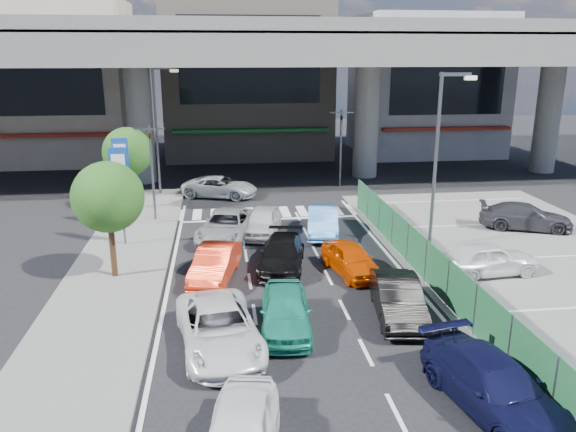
{
  "coord_description": "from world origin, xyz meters",
  "views": [
    {
      "loc": [
        -2.63,
        -17.86,
        8.78
      ],
      "look_at": [
        0.24,
        5.39,
        1.97
      ],
      "focal_mm": 35.0,
      "sensor_mm": 36.0,
      "label": 1
    }
  ],
  "objects": [
    {
      "name": "tree_far",
      "position": [
        -7.8,
        14.5,
        3.39
      ],
      "size": [
        2.8,
        2.8,
        4.8
      ],
      "color": "#382314",
      "rests_on": "ground"
    },
    {
      "name": "taxi_teal_mid",
      "position": [
        -0.66,
        -1.24,
        0.69
      ],
      "size": [
        1.99,
        4.18,
        1.38
      ],
      "primitive_type": "imported",
      "rotation": [
        0.0,
        0.0,
        -0.09
      ],
      "color": "#1E9478",
      "rests_on": "ground"
    },
    {
      "name": "building_center",
      "position": [
        0.0,
        32.97,
        7.49
      ],
      "size": [
        14.0,
        10.9,
        15.0
      ],
      "color": "gray",
      "rests_on": "ground"
    },
    {
      "name": "traffic_light_right",
      "position": [
        5.5,
        19.0,
        3.94
      ],
      "size": [
        1.6,
        1.24,
        5.2
      ],
      "color": "#595B60",
      "rests_on": "ground"
    },
    {
      "name": "kei_truck_front_right",
      "position": [
        2.4,
        8.64,
        0.69
      ],
      "size": [
        2.14,
        4.37,
        1.38
      ],
      "primitive_type": "imported",
      "rotation": [
        0.0,
        0.0,
        -0.17
      ],
      "color": "#4F8FDA",
      "rests_on": "ground"
    },
    {
      "name": "building_west",
      "position": [
        -16.0,
        31.97,
        6.49
      ],
      "size": [
        12.0,
        10.9,
        13.0
      ],
      "color": "gray",
      "rests_on": "ground"
    },
    {
      "name": "parked_sedan_white",
      "position": [
        8.1,
        2.42,
        0.75
      ],
      "size": [
        4.16,
        1.98,
        1.37
      ],
      "primitive_type": "imported",
      "rotation": [
        0.0,
        0.0,
        1.66
      ],
      "color": "white",
      "rests_on": "parking_lot"
    },
    {
      "name": "building_east",
      "position": [
        16.0,
        31.97,
        5.99
      ],
      "size": [
        12.0,
        10.9,
        12.0
      ],
      "color": "gray",
      "rests_on": "ground"
    },
    {
      "name": "sedan_white_front_mid",
      "position": [
        -0.61,
        8.94,
        0.68
      ],
      "size": [
        2.49,
        4.24,
        1.35
      ],
      "primitive_type": "imported",
      "rotation": [
        0.0,
        0.0,
        -0.24
      ],
      "color": "silver",
      "rests_on": "ground"
    },
    {
      "name": "sidewalk_left",
      "position": [
        -7.0,
        4.0,
        0.06
      ],
      "size": [
        4.0,
        30.0,
        0.12
      ],
      "primitive_type": "cube",
      "color": "#5F5F5C",
      "rests_on": "ground"
    },
    {
      "name": "crossing_wagon_silver",
      "position": [
        -2.67,
        16.95,
        0.65
      ],
      "size": [
        5.12,
        3.52,
        1.3
      ],
      "primitive_type": "imported",
      "rotation": [
        0.0,
        0.0,
        1.25
      ],
      "color": "#B4B8BC",
      "rests_on": "ground"
    },
    {
      "name": "street_lamp_right",
      "position": [
        7.17,
        6.0,
        4.77
      ],
      "size": [
        1.65,
        0.22,
        8.0
      ],
      "color": "#595B60",
      "rests_on": "ground"
    },
    {
      "name": "traffic_cone",
      "position": [
        6.54,
        3.74,
        0.4
      ],
      "size": [
        0.38,
        0.38,
        0.68
      ],
      "primitive_type": "cone",
      "rotation": [
        0.0,
        0.0,
        0.09
      ],
      "color": "red",
      "rests_on": "parking_lot"
    },
    {
      "name": "fence_run",
      "position": [
        5.3,
        1.0,
        0.9
      ],
      "size": [
        0.16,
        22.0,
        1.8
      ],
      "primitive_type": null,
      "color": "#1D5531",
      "rests_on": "ground"
    },
    {
      "name": "taxi_orange_left",
      "position": [
        -2.95,
        3.46,
        0.67
      ],
      "size": [
        2.26,
        4.25,
        1.33
      ],
      "primitive_type": "imported",
      "rotation": [
        0.0,
        0.0,
        -0.22
      ],
      "color": "#F83719",
      "rests_on": "ground"
    },
    {
      "name": "hatch_black_mid_right",
      "position": [
        3.28,
        -0.78,
        0.69
      ],
      "size": [
        2.01,
        4.35,
        1.38
      ],
      "primitive_type": "imported",
      "rotation": [
        0.0,
        0.0,
        -0.13
      ],
      "color": "black",
      "rests_on": "ground"
    },
    {
      "name": "tree_near",
      "position": [
        -7.0,
        4.0,
        3.39
      ],
      "size": [
        2.8,
        2.8,
        4.8
      ],
      "color": "#382314",
      "rests_on": "ground"
    },
    {
      "name": "signboard_near",
      "position": [
        -7.2,
        7.99,
        3.06
      ],
      "size": [
        0.8,
        0.14,
        4.7
      ],
      "color": "#595B60",
      "rests_on": "ground"
    },
    {
      "name": "minivan_navy_back",
      "position": [
        4.07,
        -6.17,
        0.69
      ],
      "size": [
        2.85,
        5.05,
        1.38
      ],
      "primitive_type": "imported",
      "rotation": [
        0.0,
        0.0,
        0.2
      ],
      "color": "black",
      "rests_on": "ground"
    },
    {
      "name": "wagon_silver_front_left",
      "position": [
        -2.4,
        8.42,
        0.69
      ],
      "size": [
        3.46,
        5.38,
        1.38
      ],
      "primitive_type": "imported",
      "rotation": [
        0.0,
        0.0,
        -0.25
      ],
      "color": "#95989C",
      "rests_on": "ground"
    },
    {
      "name": "sedan_white_mid_left",
      "position": [
        -2.83,
        -2.2,
        0.69
      ],
      "size": [
        2.99,
        5.25,
        1.38
      ],
      "primitive_type": "imported",
      "rotation": [
        0.0,
        0.0,
        0.15
      ],
      "color": "white",
      "rests_on": "ground"
    },
    {
      "name": "ground",
      "position": [
        0.0,
        0.0,
        0.0
      ],
      "size": [
        120.0,
        120.0,
        0.0
      ],
      "primitive_type": "plane",
      "color": "black",
      "rests_on": "ground"
    },
    {
      "name": "taxi_orange_right",
      "position": [
        2.6,
        3.33,
        0.63
      ],
      "size": [
        2.19,
        3.9,
        1.25
      ],
      "primitive_type": "imported",
      "rotation": [
        0.0,
        0.0,
        0.2
      ],
      "color": "#CC3E00",
      "rests_on": "ground"
    },
    {
      "name": "traffic_light_left",
      "position": [
        -6.2,
        12.0,
        3.94
      ],
      "size": [
        1.6,
        1.24,
        5.2
      ],
      "color": "#595B60",
      "rests_on": "ground"
    },
    {
      "name": "signboard_far",
      "position": [
        -7.6,
        10.99,
        3.06
      ],
      "size": [
        0.8,
        0.14,
        4.7
      ],
      "color": "#595B60",
      "rests_on": "ground"
    },
    {
      "name": "street_lamp_left",
      "position": [
        -6.33,
        18.0,
        4.77
      ],
      "size": [
        1.65,
        0.22,
        8.0
      ],
      "color": "#595B60",
      "rests_on": "ground"
    },
    {
      "name": "parked_sedan_dgrey",
      "position": [
        12.88,
        8.08,
        0.72
      ],
      "size": [
        4.9,
        3.29,
        1.32
      ],
      "primitive_type": "imported",
      "rotation": [
        0.0,
        0.0,
        1.22
      ],
      "color": "#343339",
      "rests_on": "parking_lot"
    },
    {
      "name": "expressway",
      "position": [
        0.0,
        22.0,
        8.76
      ],
      "size": [
        64.0,
        14.0,
        10.75
      ],
      "color": "slate",
      "rests_on": "ground"
    },
    {
      "name": "parking_lot",
      "position": [
        11.0,
        2.0,
        0.03
      ],
      "size": [
        12.0,
        28.0,
        0.06
      ],
      "primitive_type": "cube",
      "color": "#5F5F5C",
      "rests_on": "ground"
    },
    {
      "name": "sedan_black_mid",
      "position": [
        -0.17,
        4.2,
        0.64
      ],
      "size": [
        2.6,
        4.66,
        1.28
      ],
      "primitive_type": "imported",
      "rotation": [
        0.0,
        0.0,
        -0.19
      ],
      "color": "black",
      "rests_on": "ground"
    }
  ]
}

